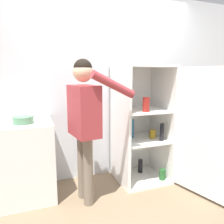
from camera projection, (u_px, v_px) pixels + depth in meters
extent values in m
plane|color=#7A664C|center=(138.00, 208.00, 2.38)|extent=(12.00, 12.00, 0.00)
cube|color=silver|center=(107.00, 86.00, 3.07)|extent=(7.00, 0.06, 2.55)
cube|color=white|center=(140.00, 177.00, 3.06)|extent=(0.67, 0.64, 0.04)
cube|color=white|center=(143.00, 66.00, 2.81)|extent=(0.67, 0.64, 0.04)
cube|color=white|center=(132.00, 120.00, 3.21)|extent=(0.67, 0.03, 1.49)
cube|color=white|center=(120.00, 126.00, 2.82)|extent=(0.04, 0.64, 1.49)
cube|color=white|center=(162.00, 122.00, 3.04)|extent=(0.03, 0.64, 1.49)
cube|color=white|center=(141.00, 140.00, 2.97)|extent=(0.60, 0.57, 0.02)
cube|color=white|center=(142.00, 110.00, 2.90)|extent=(0.60, 0.57, 0.02)
cube|color=white|center=(202.00, 133.00, 2.50)|extent=(0.22, 0.66, 1.49)
cylinder|color=maroon|center=(146.00, 105.00, 2.70)|extent=(0.09, 0.09, 0.18)
cylinder|color=#B78C1E|center=(153.00, 134.00, 2.99)|extent=(0.09, 0.09, 0.12)
cylinder|color=black|center=(162.00, 132.00, 2.87)|extent=(0.05, 0.05, 0.23)
cylinder|color=#1E5123|center=(162.00, 174.00, 2.94)|extent=(0.09, 0.09, 0.14)
cylinder|color=#9E4C19|center=(124.00, 102.00, 2.95)|extent=(0.05, 0.05, 0.19)
cylinder|color=#723884|center=(121.00, 133.00, 3.05)|extent=(0.08, 0.08, 0.11)
cylinder|color=teal|center=(131.00, 129.00, 3.01)|extent=(0.08, 0.08, 0.26)
cylinder|color=black|center=(140.00, 166.00, 3.16)|extent=(0.07, 0.07, 0.19)
cylinder|color=#726656|center=(82.00, 166.00, 2.54)|extent=(0.11, 0.11, 0.78)
cylinder|color=#726656|center=(88.00, 171.00, 2.39)|extent=(0.11, 0.11, 0.78)
cube|color=#9E3338|center=(84.00, 111.00, 2.35)|extent=(0.30, 0.45, 0.55)
sphere|color=#DBAD89|center=(83.00, 72.00, 2.28)|extent=(0.21, 0.21, 0.21)
sphere|color=black|center=(83.00, 68.00, 2.28)|extent=(0.20, 0.20, 0.20)
cylinder|color=#9E3338|center=(76.00, 110.00, 2.56)|extent=(0.08, 0.08, 0.52)
cylinder|color=#9E3338|center=(113.00, 85.00, 2.22)|extent=(0.51, 0.16, 0.30)
cube|color=white|center=(23.00, 162.00, 2.50)|extent=(0.69, 0.57, 0.91)
cylinder|color=#517F5B|center=(23.00, 120.00, 2.39)|extent=(0.22, 0.22, 0.08)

